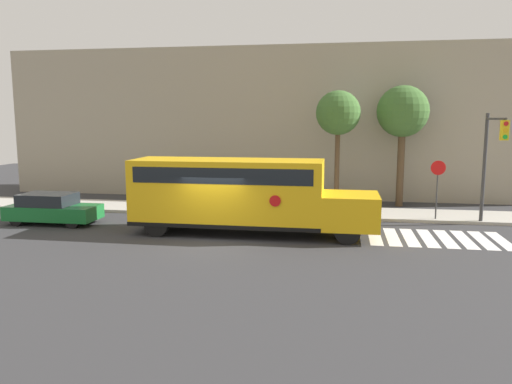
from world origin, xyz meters
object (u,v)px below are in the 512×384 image
school_bus (240,192)px  stop_sign (437,182)px  parked_car (52,209)px  traffic_light (491,153)px  tree_near_sidewalk (338,114)px  tree_far_sidewalk (403,113)px

school_bus → stop_sign: school_bus is taller
school_bus → parked_car: bearing=176.6°
stop_sign → traffic_light: (1.96, -1.02, 1.44)m
school_bus → tree_near_sidewalk: 8.67m
school_bus → parked_car: school_bus is taller
stop_sign → tree_far_sidewalk: tree_far_sidewalk is taller
tree_far_sidewalk → traffic_light: bearing=-58.9°
school_bus → tree_far_sidewalk: bearing=47.6°
stop_sign → school_bus: bearing=-155.7°
tree_near_sidewalk → tree_far_sidewalk: size_ratio=0.96×
traffic_light → tree_far_sidewalk: tree_far_sidewalk is taller
school_bus → stop_sign: 9.38m
tree_near_sidewalk → parked_car: bearing=-153.2°
parked_car → stop_sign: bearing=10.8°
parked_car → tree_far_sidewalk: tree_far_sidewalk is taller
parked_car → tree_near_sidewalk: 15.02m
parked_car → traffic_light: 19.74m
parked_car → tree_far_sidewalk: 18.46m
traffic_light → stop_sign: bearing=152.4°
stop_sign → tree_far_sidewalk: (-1.20, 4.20, 3.21)m
tree_far_sidewalk → stop_sign: bearing=-74.1°
school_bus → tree_near_sidewalk: bearing=60.8°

